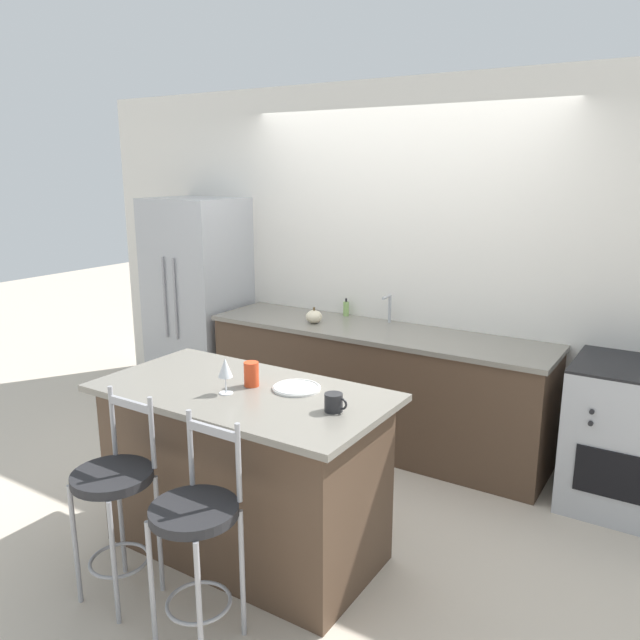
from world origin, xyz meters
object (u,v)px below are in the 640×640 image
Objects in this scene: oven_range at (636,439)px; wine_glass at (225,368)px; dinner_plate at (297,388)px; coffee_mug at (334,402)px; pumpkin_decoration at (314,317)px; soap_bottle at (346,309)px; bar_stool_far at (197,531)px; bar_stool_near at (115,495)px; refrigerator at (199,302)px; tumbler_cup at (251,374)px.

wine_glass is at bearing -136.11° from oven_range.
coffee_mug reaches higher than dinner_plate.
soap_bottle reaches higher than pumpkin_decoration.
oven_range is 2.71m from bar_stool_far.
bar_stool_near and bar_stool_far have the same top height.
wine_glass is 1.50× the size of pumpkin_decoration.
coffee_mug is 1.89m from pumpkin_decoration.
coffee_mug is at bearing 66.02° from bar_stool_far.
oven_range is at bearing 0.02° from refrigerator.
coffee_mug is at bearing -25.62° from dinner_plate.
bar_stool_far is 7.84× the size of tumbler_cup.
tumbler_cup is at bearing -160.13° from dinner_plate.
oven_range is 6.99× the size of tumbler_cup.
pumpkin_decoration is at bearing -105.21° from soap_bottle.
tumbler_cup reaches higher than coffee_mug.
bar_stool_far is 2.37m from pumpkin_decoration.
bar_stool_near is at bearing -131.79° from oven_range.
pumpkin_decoration is 0.35m from soap_bottle.
dinner_plate is 1.59m from pumpkin_decoration.
oven_range is 3.02m from bar_stool_near.
dinner_plate is at bearing -68.10° from soap_bottle.
wine_glass is 0.18m from tumbler_cup.
soap_bottle is at bearing 111.90° from dinner_plate.
tumbler_cup is at bearing 75.54° from wine_glass.
wine_glass is (-1.77, -1.70, 0.61)m from oven_range.
tumbler_cup is at bearing 68.31° from bar_stool_near.
soap_bottle is (-0.46, 1.80, -0.04)m from tumbler_cup.
bar_stool_far is 0.89m from tumbler_cup.
refrigerator reaches higher than oven_range.
tumbler_cup is at bearing -40.41° from refrigerator.
bar_stool_far is at bearing -113.98° from coffee_mug.
coffee_mug is (0.59, 0.09, -0.09)m from wine_glass.
coffee_mug is 0.56m from tumbler_cup.
dinner_plate is 1.93× the size of tumbler_cup.
dinner_plate is 0.39m from wine_glass.
tumbler_cup is at bearing -138.24° from oven_range.
soap_bottle reaches higher than bar_stool_far.
dinner_plate is at bearing 56.98° from bar_stool_near.
dinner_plate is 2.14× the size of coffee_mug.
bar_stool_near is 8.13× the size of pumpkin_decoration.
refrigerator is at bearing 136.15° from wine_glass.
refrigerator is at bearing -169.31° from soap_bottle.
bar_stool_far reaches higher than oven_range.
oven_range is 4.85× the size of wine_glass.
soap_bottle is (0.09, 0.34, 0.01)m from pumpkin_decoration.
wine_glass is 1.60× the size of coffee_mug.
coffee_mug is (-1.18, -1.61, 0.52)m from oven_range.
coffee_mug is (0.32, -0.15, 0.03)m from dinner_plate.
soap_bottle reaches higher than dinner_plate.
dinner_plate is at bearing 154.38° from coffee_mug.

